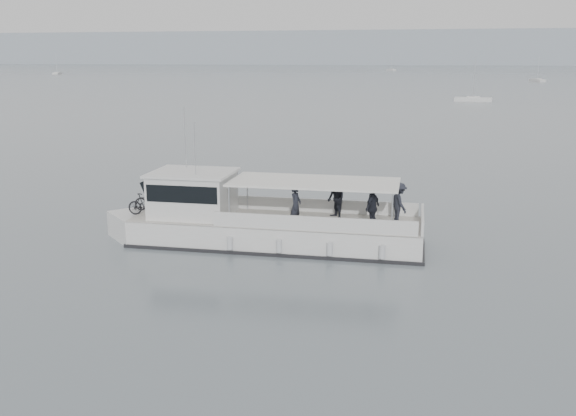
# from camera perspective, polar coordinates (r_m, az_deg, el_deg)

# --- Properties ---
(ground) EXTENTS (1400.00, 1400.00, 0.00)m
(ground) POSITION_cam_1_polar(r_m,az_deg,el_deg) (23.87, -4.95, -5.35)
(ground) COLOR slate
(ground) RESTS_ON ground
(headland) EXTENTS (1400.00, 90.00, 28.00)m
(headland) POSITION_cam_1_polar(r_m,az_deg,el_deg) (581.57, 12.58, 13.71)
(headland) COLOR #939EA8
(headland) RESTS_ON ground
(tour_boat) EXTENTS (13.61, 3.70, 5.69)m
(tour_boat) POSITION_cam_1_polar(r_m,az_deg,el_deg) (26.66, -3.54, -1.22)
(tour_boat) COLOR silver
(tour_boat) RESTS_ON ground
(moored_fleet) EXTENTS (452.30, 307.25, 9.59)m
(moored_fleet) POSITION_cam_1_polar(r_m,az_deg,el_deg) (209.50, -0.30, 11.40)
(moored_fleet) COLOR silver
(moored_fleet) RESTS_ON ground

